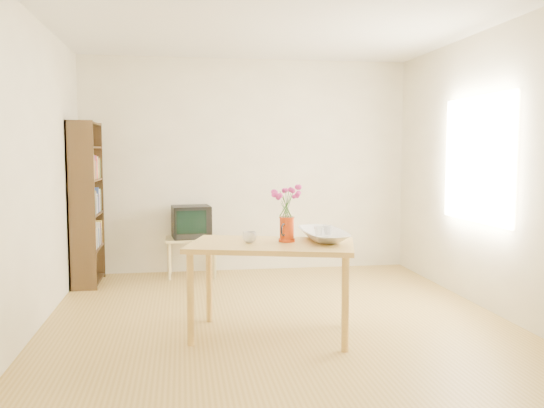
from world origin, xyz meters
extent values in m
plane|color=olive|center=(0.00, 0.00, 0.00)|extent=(4.50, 4.50, 0.00)
plane|color=white|center=(0.00, 0.00, 2.60)|extent=(4.50, 4.50, 0.00)
plane|color=beige|center=(0.00, 2.25, 1.30)|extent=(4.00, 0.00, 4.00)
plane|color=beige|center=(0.00, -2.25, 1.30)|extent=(4.00, 0.00, 4.00)
plane|color=beige|center=(-2.00, 0.00, 1.30)|extent=(0.00, 4.50, 4.50)
plane|color=beige|center=(2.00, 0.00, 1.30)|extent=(0.00, 4.50, 4.50)
plane|color=white|center=(1.98, 0.30, 1.40)|extent=(0.00, 1.30, 1.30)
cube|color=#B5893E|center=(-0.11, -0.36, 0.73)|extent=(1.44, 1.06, 0.04)
cylinder|color=#B5893E|center=(-0.75, -0.50, 0.35)|extent=(0.06, 0.06, 0.71)
cylinder|color=#B5893E|center=(0.37, -0.82, 0.35)|extent=(0.06, 0.06, 0.71)
cylinder|color=#B5893E|center=(-0.58, 0.10, 0.35)|extent=(0.06, 0.06, 0.71)
cylinder|color=#B5893E|center=(0.54, -0.22, 0.35)|extent=(0.06, 0.06, 0.71)
cube|color=tan|center=(-0.70, 1.97, 0.45)|extent=(0.60, 0.45, 0.03)
cylinder|color=tan|center=(-0.96, 1.78, 0.22)|extent=(0.04, 0.04, 0.43)
cylinder|color=tan|center=(-0.44, 1.78, 0.22)|extent=(0.04, 0.04, 0.43)
cylinder|color=tan|center=(-0.96, 2.15, 0.22)|extent=(0.04, 0.04, 0.43)
cylinder|color=tan|center=(-0.44, 2.15, 0.22)|extent=(0.04, 0.04, 0.43)
cube|color=black|center=(-1.85, 1.41, 0.90)|extent=(0.28, 0.02, 1.80)
cube|color=black|center=(-1.85, 2.09, 0.90)|extent=(0.28, 0.03, 1.80)
cube|color=black|center=(-1.98, 1.75, 0.90)|extent=(0.02, 0.70, 1.80)
cube|color=black|center=(-1.85, 1.75, 0.04)|extent=(0.27, 0.65, 0.02)
cube|color=black|center=(-1.85, 1.75, 0.40)|extent=(0.27, 0.65, 0.02)
cube|color=black|center=(-1.85, 1.75, 0.78)|extent=(0.27, 0.65, 0.02)
cube|color=black|center=(-1.85, 1.75, 1.16)|extent=(0.27, 0.65, 0.02)
cube|color=black|center=(-1.85, 1.75, 1.52)|extent=(0.27, 0.65, 0.02)
cube|color=black|center=(-1.85, 1.75, 1.78)|extent=(0.27, 0.65, 0.02)
cylinder|color=#BD350B|center=(0.02, -0.31, 0.85)|extent=(0.12, 0.12, 0.19)
cylinder|color=#BD350B|center=(0.02, -0.31, 0.76)|extent=(0.14, 0.14, 0.02)
cylinder|color=#BD350B|center=(0.02, -0.31, 0.95)|extent=(0.12, 0.12, 0.01)
cone|color=#BD350B|center=(0.05, -0.35, 0.92)|extent=(0.07, 0.08, 0.06)
torus|color=black|center=(-0.01, -0.25, 0.86)|extent=(0.07, 0.10, 0.10)
imported|color=white|center=(-0.28, -0.31, 0.79)|extent=(0.14, 0.14, 0.09)
imported|color=white|center=(0.33, -0.27, 0.99)|extent=(0.51, 0.51, 0.47)
imported|color=white|center=(0.29, -0.27, 0.94)|extent=(0.08, 0.08, 0.06)
imported|color=white|center=(0.38, -0.25, 0.94)|extent=(0.09, 0.09, 0.06)
cube|color=black|center=(-0.70, 1.97, 0.65)|extent=(0.47, 0.44, 0.38)
cube|color=black|center=(-0.70, 2.04, 0.67)|extent=(0.33, 0.25, 0.26)
cube|color=black|center=(-0.70, 1.77, 0.67)|extent=(0.34, 0.05, 0.26)
camera|label=1|loc=(-0.81, -4.82, 1.47)|focal=38.00mm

